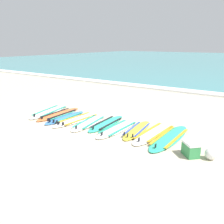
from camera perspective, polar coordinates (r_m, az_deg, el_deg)
name	(u,v)px	position (r m, az deg, el deg)	size (l,w,h in m)	color
ground_plane	(89,125)	(8.64, -5.33, -2.99)	(80.00, 80.00, 0.00)	#C1B599
wave_foam_strip	(172,89)	(15.29, 13.86, 5.18)	(80.00, 0.89, 0.11)	white
surfboard_0	(50,111)	(10.47, -14.44, 0.16)	(1.10, 2.52, 0.18)	silver
surfboard_1	(59,114)	(9.98, -12.40, -0.48)	(0.65, 2.28, 0.18)	orange
surfboard_2	(65,117)	(9.47, -10.94, -1.27)	(0.58, 2.09, 0.18)	#3875CC
surfboard_3	(78,119)	(9.18, -8.09, -1.70)	(0.72, 2.39, 0.18)	white
surfboard_4	(89,122)	(8.77, -5.38, -2.46)	(0.90, 2.24, 0.18)	white
surfboard_5	(107,123)	(8.63, -1.30, -2.68)	(0.67, 2.16, 0.18)	#2DB793
surfboard_6	(118,128)	(8.15, 1.38, -3.84)	(0.58, 2.31, 0.18)	white
surfboard_7	(137,130)	(8.04, 5.93, -4.21)	(0.78, 2.08, 0.18)	yellow
surfboard_8	(154,133)	(7.87, 9.97, -4.83)	(0.71, 2.53, 0.18)	white
surfboard_9	(169,138)	(7.57, 13.37, -5.87)	(0.65, 2.55, 0.18)	#2DB793
cooler_box	(191,149)	(6.56, 18.05, -8.26)	(0.55, 0.54, 0.38)	#338C4C
beach_ball	(211,154)	(6.57, 22.23, -9.09)	(0.30, 0.30, 0.30)	white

